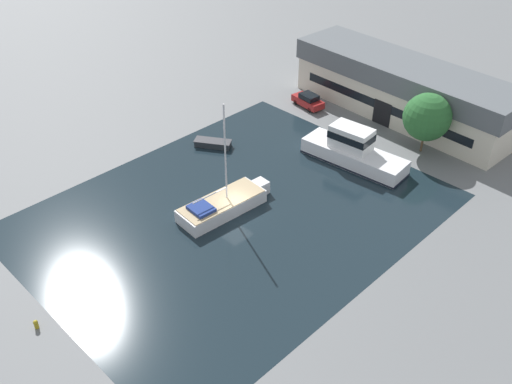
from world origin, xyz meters
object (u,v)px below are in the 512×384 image
at_px(warehouse_building, 403,89).
at_px(sailboat_moored, 223,204).
at_px(quay_tree_near_building, 427,117).
at_px(parked_car, 308,100).
at_px(motor_cruiser, 353,151).
at_px(small_dinghy, 213,143).

distance_m(warehouse_building, sailboat_moored, 27.95).
height_order(quay_tree_near_building, sailboat_moored, sailboat_moored).
relative_size(parked_car, sailboat_moored, 0.41).
distance_m(quay_tree_near_building, motor_cruiser, 8.56).
relative_size(motor_cruiser, small_dinghy, 2.78).
xyz_separation_m(parked_car, sailboat_moored, (8.37, -21.66, -0.12)).
distance_m(sailboat_moored, motor_cruiser, 15.48).
height_order(quay_tree_near_building, parked_car, quay_tree_near_building).
bearing_deg(sailboat_moored, quay_tree_near_building, 76.13).
bearing_deg(sailboat_moored, small_dinghy, 147.22).
relative_size(sailboat_moored, small_dinghy, 2.60).
bearing_deg(small_dinghy, motor_cruiser, -90.51).
distance_m(warehouse_building, motor_cruiser, 13.11).
bearing_deg(motor_cruiser, small_dinghy, 116.89).
bearing_deg(sailboat_moored, parked_car, 115.08).
xyz_separation_m(warehouse_building, motor_cruiser, (2.54, -12.72, -1.86)).
distance_m(warehouse_building, parked_car, 11.31).
height_order(parked_car, small_dinghy, parked_car).
xyz_separation_m(sailboat_moored, small_dinghy, (-9.46, 7.06, -0.35)).
xyz_separation_m(quay_tree_near_building, parked_car, (-15.53, -0.62, -3.26)).
xyz_separation_m(quay_tree_near_building, small_dinghy, (-16.62, -15.22, -3.73)).
height_order(sailboat_moored, small_dinghy, sailboat_moored).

